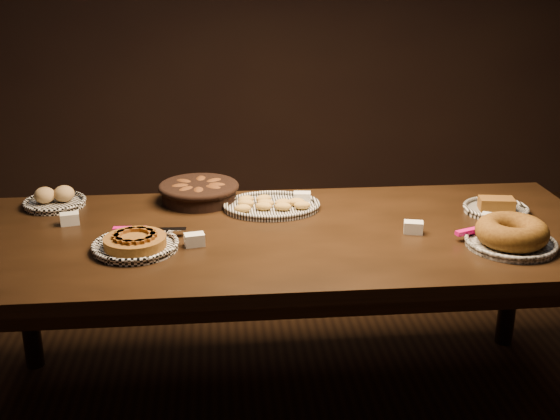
{
  "coord_description": "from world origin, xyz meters",
  "views": [
    {
      "loc": [
        -0.24,
        -2.42,
        1.72
      ],
      "look_at": [
        -0.01,
        0.05,
        0.82
      ],
      "focal_mm": 45.0,
      "sensor_mm": 36.0,
      "label": 1
    }
  ],
  "objects": [
    {
      "name": "madeleine_platter",
      "position": [
        -0.03,
        0.26,
        0.77
      ],
      "size": [
        0.39,
        0.32,
        0.04
      ],
      "rotation": [
        0.0,
        0.0,
        0.07
      ],
      "color": "black",
      "rests_on": "buffet_table"
    },
    {
      "name": "buffet_table",
      "position": [
        0.0,
        0.0,
        0.68
      ],
      "size": [
        2.4,
        1.0,
        0.75
      ],
      "color": "black",
      "rests_on": "ground"
    },
    {
      "name": "bundt_cake_plate",
      "position": [
        0.78,
        -0.21,
        0.79
      ],
      "size": [
        0.34,
        0.33,
        0.1
      ],
      "rotation": [
        0.0,
        0.0,
        0.09
      ],
      "color": "black",
      "rests_on": "buffet_table"
    },
    {
      "name": "apple_tart_plate",
      "position": [
        -0.54,
        -0.11,
        0.77
      ],
      "size": [
        0.33,
        0.3,
        0.06
      ],
      "rotation": [
        0.0,
        0.0,
        -0.27
      ],
      "color": "white",
      "rests_on": "buffet_table"
    },
    {
      "name": "bread_roll_plate",
      "position": [
        -0.91,
        0.38,
        0.78
      ],
      "size": [
        0.25,
        0.25,
        0.08
      ],
      "rotation": [
        0.0,
        0.0,
        0.24
      ],
      "color": "white",
      "rests_on": "buffet_table"
    },
    {
      "name": "croissant_basket",
      "position": [
        -0.32,
        0.38,
        0.8
      ],
      "size": [
        0.37,
        0.37,
        0.08
      ],
      "rotation": [
        0.0,
        0.0,
        0.22
      ],
      "color": "black",
      "rests_on": "buffet_table"
    },
    {
      "name": "ground",
      "position": [
        0.0,
        0.0,
        0.0
      ],
      "size": [
        5.0,
        5.0,
        0.0
      ],
      "primitive_type": "plane",
      "color": "black",
      "rests_on": "ground"
    },
    {
      "name": "tent_cards",
      "position": [
        0.05,
        0.06,
        0.77
      ],
      "size": [
        1.68,
        0.48,
        0.04
      ],
      "color": "white",
      "rests_on": "buffet_table"
    },
    {
      "name": "loaf_plate",
      "position": [
        0.87,
        0.14,
        0.77
      ],
      "size": [
        0.26,
        0.26,
        0.06
      ],
      "rotation": [
        0.0,
        0.0,
        -0.16
      ],
      "color": "black",
      "rests_on": "buffet_table"
    }
  ]
}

